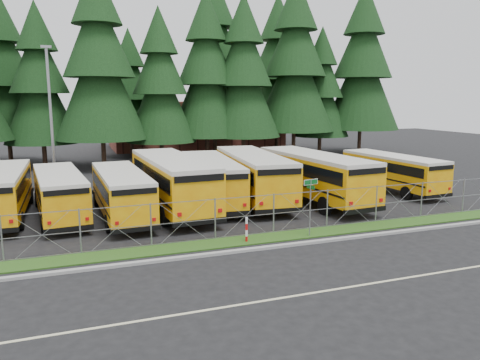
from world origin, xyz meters
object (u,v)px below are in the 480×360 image
at_px(bus_2, 121,194).
at_px(street_sign, 310,195).
at_px(bus_0, 3,194).
at_px(bus_6, 311,177).
at_px(bus_east, 389,173).
at_px(striped_bollard, 247,230).
at_px(bus_5, 252,177).
at_px(light_standard, 51,113).
at_px(bus_4, 210,181).
at_px(bus_3, 171,183).
at_px(bus_1, 59,195).

bearing_deg(bus_2, street_sign, -43.07).
distance_m(bus_0, bus_6, 18.20).
bearing_deg(bus_east, striped_bollard, -155.25).
xyz_separation_m(bus_5, street_sign, (-0.33, -8.45, 0.49)).
bearing_deg(light_standard, bus_0, -108.19).
distance_m(bus_0, light_standard, 9.09).
bearing_deg(bus_4, bus_east, 3.96).
bearing_deg(bus_2, bus_3, 13.12).
height_order(bus_1, bus_4, bus_4).
xyz_separation_m(bus_0, light_standard, (2.53, 7.69, 4.13)).
bearing_deg(bus_0, bus_5, -1.92).
bearing_deg(bus_2, bus_5, 7.62).
bearing_deg(bus_5, bus_1, -172.71).
bearing_deg(bus_2, bus_6, -2.25).
distance_m(bus_1, bus_5, 11.64).
relative_size(bus_6, striped_bollard, 9.87).
distance_m(bus_0, bus_2, 6.48).
relative_size(bus_3, bus_east, 1.22).
distance_m(street_sign, striped_bollard, 3.49).
height_order(bus_2, bus_3, bus_3).
relative_size(bus_1, bus_5, 0.84).
xyz_separation_m(bus_3, striped_bollard, (1.91, -7.62, -0.99)).
bearing_deg(striped_bollard, street_sign, -3.47).
height_order(bus_3, bus_6, bus_3).
bearing_deg(bus_4, bus_0, -176.31).
height_order(bus_2, bus_4, bus_4).
relative_size(bus_east, striped_bollard, 8.29).
height_order(bus_4, street_sign, bus_4).
bearing_deg(bus_6, bus_5, 153.22).
bearing_deg(bus_3, bus_2, -167.53).
bearing_deg(bus_5, bus_0, -176.71).
bearing_deg(street_sign, bus_4, 105.90).
xyz_separation_m(bus_1, bus_3, (6.21, -0.30, 0.29)).
relative_size(bus_4, striped_bollard, 9.13).
bearing_deg(bus_0, bus_6, -6.09).
xyz_separation_m(bus_2, bus_5, (8.41, 1.45, 0.23)).
bearing_deg(bus_east, bus_3, 176.09).
xyz_separation_m(bus_1, bus_2, (3.22, -1.12, 0.03)).
distance_m(bus_6, striped_bollard, 9.82).
xyz_separation_m(street_sign, light_standard, (-11.69, 16.74, 3.47)).
bearing_deg(bus_4, bus_2, -158.55).
bearing_deg(bus_5, street_sign, -86.61).
distance_m(street_sign, light_standard, 20.71).
distance_m(bus_4, bus_5, 2.77).
distance_m(bus_0, striped_bollard, 14.18).
bearing_deg(bus_0, bus_east, -1.89).
height_order(bus_1, striped_bollard, bus_1).
height_order(bus_3, bus_east, bus_3).
distance_m(bus_5, street_sign, 8.47).
height_order(street_sign, striped_bollard, street_sign).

